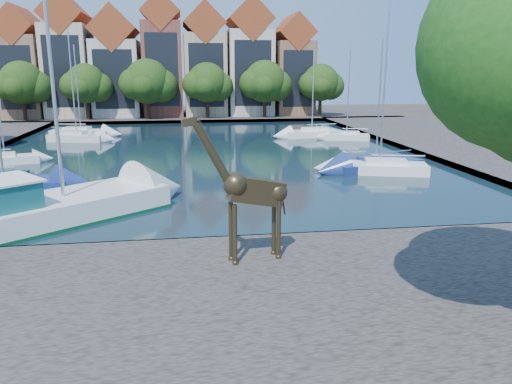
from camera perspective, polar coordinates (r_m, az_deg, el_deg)
ground at (r=20.75m, az=-3.76°, el=-6.32°), size 160.00×160.00×0.00m
water_basin at (r=44.02m, az=-6.33°, el=4.52°), size 38.00×50.00×0.08m
near_quay at (r=14.29m, az=-1.40°, el=-15.04°), size 50.00×14.00×0.50m
far_quay at (r=75.75m, az=-7.27°, el=8.58°), size 60.00×16.00×0.50m
right_quay at (r=51.32m, az=22.91°, el=5.09°), size 14.00×52.00×0.50m
townhouse_west_end at (r=78.41m, az=-24.93°, el=12.82°), size 5.44×9.18×14.93m
townhouse_west_mid at (r=76.99m, az=-20.60°, el=13.87°), size 5.94×9.18×16.79m
townhouse_west_inner at (r=75.94m, az=-15.61°, el=13.57°), size 6.43×9.18×15.15m
townhouse_center at (r=75.45m, az=-10.60°, el=14.61°), size 5.44×9.18×16.93m
townhouse_east_inner at (r=75.49m, az=-5.88°, el=14.29°), size 5.94×9.18×15.79m
townhouse_east_mid at (r=76.07m, az=-0.83°, el=14.63°), size 6.43×9.18×16.65m
townhouse_east_end at (r=77.18m, az=4.10°, el=13.85°), size 5.44×9.18×14.43m
far_tree_far_west at (r=72.86m, az=-25.12°, el=11.09°), size 7.28×5.60×7.68m
far_tree_west at (r=71.04m, az=-18.81°, el=11.52°), size 6.76×5.20×7.36m
far_tree_mid_west at (r=70.07m, az=-12.22°, el=12.09°), size 7.80×6.00×8.00m
far_tree_mid_east at (r=70.03m, az=-5.54°, el=12.20°), size 7.02×5.40×7.52m
far_tree_east at (r=70.89m, az=1.09°, el=12.37°), size 7.54×5.80×7.84m
far_tree_far_east at (r=72.63m, az=7.46°, el=12.16°), size 6.76×5.20×7.36m
giraffe_statue at (r=17.29m, az=-0.85°, el=0.13°), size 3.61×1.13×5.19m
motorsailer at (r=24.96m, az=-25.09°, el=-1.73°), size 12.36×10.87×12.09m
sailboat_left_b at (r=32.84m, az=-26.84°, el=1.06°), size 7.73×3.27×12.81m
sailboat_left_c at (r=42.59m, az=-26.76°, el=3.53°), size 5.05×2.96×9.85m
sailboat_left_d at (r=53.19m, az=-19.80°, el=6.09°), size 5.85×3.31×10.51m
sailboat_left_e at (r=57.25m, az=-19.37°, el=6.57°), size 6.42×3.23×9.52m
sailboat_right_a at (r=35.77m, az=13.97°, el=2.97°), size 6.74×3.89×11.33m
sailboat_right_b at (r=37.01m, az=13.52°, el=3.25°), size 7.39×4.46×9.03m
sailboat_right_c at (r=51.87m, az=10.32°, el=6.42°), size 4.72×2.67×8.88m
sailboat_right_d at (r=53.63m, az=6.40°, el=6.85°), size 6.29×2.96×9.86m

